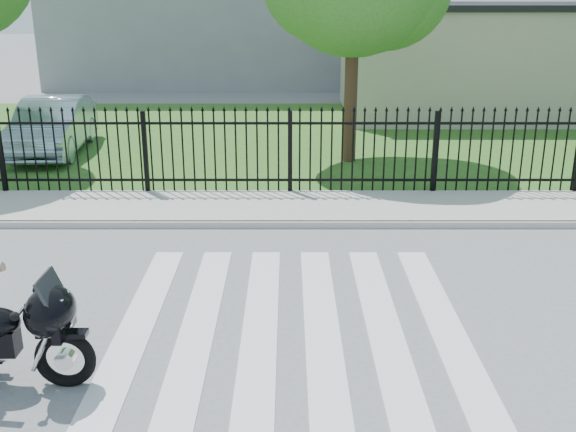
{
  "coord_description": "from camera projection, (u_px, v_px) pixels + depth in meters",
  "views": [
    {
      "loc": [
        -0.04,
        -7.62,
        4.15
      ],
      "look_at": [
        -0.04,
        1.7,
        1.0
      ],
      "focal_mm": 42.0,
      "sensor_mm": 36.0,
      "label": 1
    }
  ],
  "objects": [
    {
      "name": "ground",
      "position": [
        291.0,
        333.0,
        8.55
      ],
      "size": [
        120.0,
        120.0,
        0.0
      ],
      "primitive_type": "plane",
      "color": "slate",
      "rests_on": "ground"
    },
    {
      "name": "crosswalk",
      "position": [
        291.0,
        333.0,
        8.55
      ],
      "size": [
        5.0,
        5.5,
        0.01
      ],
      "primitive_type": null,
      "color": "silver",
      "rests_on": "ground"
    },
    {
      "name": "sidewalk",
      "position": [
        290.0,
        208.0,
        13.27
      ],
      "size": [
        40.0,
        2.0,
        0.12
      ],
      "primitive_type": "cube",
      "color": "#ADAAA3",
      "rests_on": "ground"
    },
    {
      "name": "curb",
      "position": [
        290.0,
        224.0,
        12.32
      ],
      "size": [
        40.0,
        0.12,
        0.12
      ],
      "primitive_type": "cube",
      "color": "#ADAAA3",
      "rests_on": "ground"
    },
    {
      "name": "grass_strip",
      "position": [
        290.0,
        136.0,
        19.91
      ],
      "size": [
        40.0,
        12.0,
        0.02
      ],
      "primitive_type": "cube",
      "color": "#2D581E",
      "rests_on": "ground"
    },
    {
      "name": "iron_fence",
      "position": [
        290.0,
        154.0,
        13.94
      ],
      "size": [
        26.0,
        0.04,
        1.8
      ],
      "color": "black",
      "rests_on": "ground"
    },
    {
      "name": "building_low",
      "position": [
        493.0,
        63.0,
        23.14
      ],
      "size": [
        10.0,
        6.0,
        3.5
      ],
      "primitive_type": "cube",
      "color": "#BAAD9B",
      "rests_on": "ground"
    },
    {
      "name": "building_low_roof",
      "position": [
        498.0,
        6.0,
        22.55
      ],
      "size": [
        10.2,
        6.2,
        0.2
      ],
      "primitive_type": "cube",
      "color": "black",
      "rests_on": "building_low"
    },
    {
      "name": "parked_car",
      "position": [
        52.0,
        126.0,
        17.69
      ],
      "size": [
        1.84,
        4.45,
        1.43
      ],
      "primitive_type": "imported",
      "rotation": [
        0.0,
        0.0,
        0.08
      ],
      "color": "#9EB5C7",
      "rests_on": "grass_strip"
    }
  ]
}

